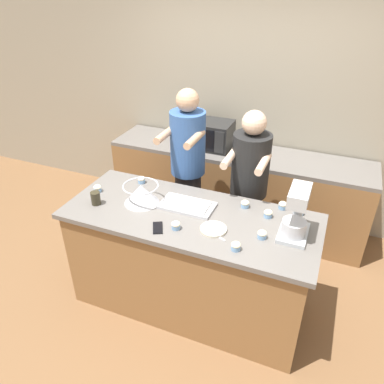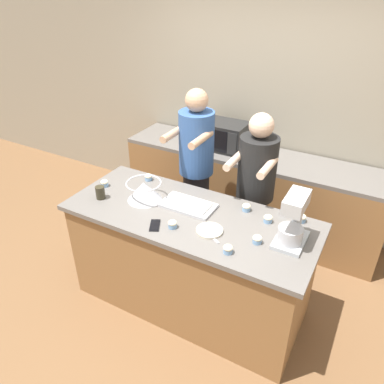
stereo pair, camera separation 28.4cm
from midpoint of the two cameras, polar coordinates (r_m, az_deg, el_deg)
ground_plane at (r=3.51m, az=2.07°, el=-16.23°), size 16.00×16.00×0.00m
back_wall at (r=4.17m, az=13.40°, el=12.91°), size 10.00×0.06×2.70m
island_counter at (r=3.19m, az=2.22°, el=-10.45°), size 1.99×0.82×0.94m
back_counter at (r=4.22m, az=10.54°, el=0.04°), size 2.80×0.60×0.91m
person_left at (r=3.52m, az=2.93°, el=2.63°), size 0.34×0.50×1.72m
person_right at (r=3.37m, az=11.86°, el=-0.71°), size 0.34×0.50×1.61m
stand_mixer at (r=2.65m, az=18.18°, el=-4.47°), size 0.20×0.30×0.38m
mixing_bowl at (r=3.05m, az=-4.68°, el=0.15°), size 0.29×0.29×0.16m
baking_tray at (r=2.98m, az=2.14°, el=-2.03°), size 0.43×0.24×0.04m
microwave_oven at (r=4.05m, az=6.70°, el=8.54°), size 0.51×0.34×0.29m
cell_phone at (r=2.77m, az=-2.78°, el=-5.19°), size 0.13×0.16×0.01m
drinking_glass at (r=3.13m, az=-11.32°, el=-0.15°), size 0.08×0.08×0.11m
small_plate at (r=2.73m, az=5.68°, el=-5.97°), size 0.20×0.20×0.02m
knife at (r=2.70m, az=5.48°, el=-6.50°), size 0.20×0.11×0.01m
cupcake_0 at (r=2.98m, az=11.01°, el=-2.38°), size 0.07×0.07×0.06m
cupcake_1 at (r=3.32m, az=-10.84°, el=1.28°), size 0.07×0.07×0.06m
cupcake_2 at (r=2.96m, az=19.05°, el=-3.87°), size 0.07×0.07×0.06m
cupcake_3 at (r=2.66m, az=12.98°, el=-7.14°), size 0.07×0.07×0.06m
cupcake_4 at (r=3.01m, az=16.65°, el=-2.89°), size 0.07×0.07×0.06m
cupcake_5 at (r=2.89m, az=14.30°, el=-4.04°), size 0.07×0.07×0.06m
cupcake_6 at (r=3.36m, az=-4.28°, el=2.22°), size 0.07×0.07×0.06m
cupcake_7 at (r=2.54m, az=8.74°, el=-8.70°), size 0.07×0.07×0.06m
cupcake_8 at (r=2.74m, az=-0.02°, el=-5.00°), size 0.07×0.07×0.06m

